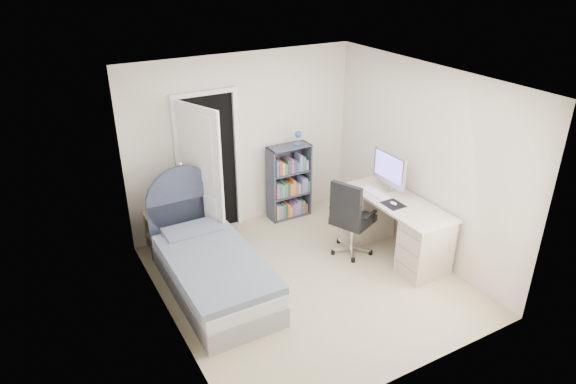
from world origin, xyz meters
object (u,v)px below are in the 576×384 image
floor_lamp (182,214)px  bookcase (289,184)px  office_chair (350,215)px  bed (211,268)px  desk (395,224)px  nightstand (162,222)px

floor_lamp → bookcase: 1.72m
floor_lamp → office_chair: 2.23m
floor_lamp → bed: bearing=-90.6°
floor_lamp → desk: size_ratio=0.81×
floor_lamp → desk: (2.44, -1.47, -0.10)m
bed → floor_lamp: size_ratio=1.59×
bed → bookcase: size_ratio=1.51×
desk → bookcase: bearing=114.3°
bed → desk: bearing=-10.2°
floor_lamp → bookcase: bookcase is taller
bookcase → nightstand: bearing=-179.8°
nightstand → floor_lamp: 0.29m
nightstand → desk: size_ratio=0.40×
office_chair → floor_lamp: bearing=146.9°
nightstand → floor_lamp: (0.25, -0.12, 0.10)m
nightstand → bookcase: bearing=0.2°
bed → desk: (2.45, -0.44, 0.14)m
bed → bookcase: bookcase is taller
nightstand → bookcase: size_ratio=0.47×
bed → nightstand: 1.18m
office_chair → bookcase: bearing=96.4°
bookcase → floor_lamp: bearing=-175.8°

